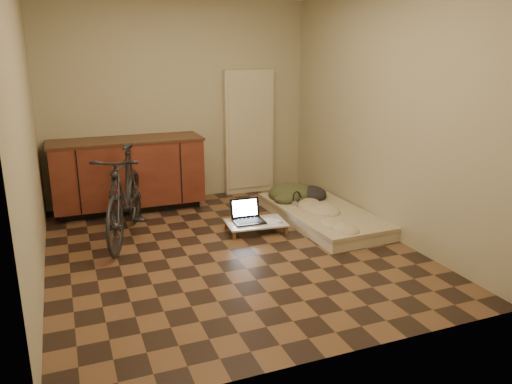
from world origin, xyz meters
name	(u,v)px	position (x,y,z in m)	size (l,w,h in m)	color
room_shell	(227,122)	(0.00, 0.00, 1.30)	(3.50, 4.00, 2.60)	brown
cabinets	(128,174)	(-0.75, 1.70, 0.47)	(1.84, 0.62, 0.91)	black
appliance_panel	(249,132)	(0.95, 1.94, 0.85)	(0.70, 0.10, 1.70)	beige
bicycle	(124,190)	(-0.92, 0.70, 0.54)	(0.49, 1.68, 1.09)	black
futon	(322,215)	(1.30, 0.41, 0.08)	(0.94, 1.83, 0.15)	beige
clothing_pile	(297,187)	(1.23, 0.97, 0.28)	(0.64, 0.54, 0.26)	#394125
headphones	(297,198)	(1.10, 0.70, 0.23)	(0.21, 0.20, 0.14)	black
lap_desk	(256,223)	(0.44, 0.39, 0.09)	(0.69, 0.48, 0.11)	brown
laptop	(247,217)	(0.37, 0.46, 0.16)	(0.35, 0.31, 0.23)	black
mouse	(279,221)	(0.68, 0.29, 0.13)	(0.06, 0.11, 0.04)	silver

